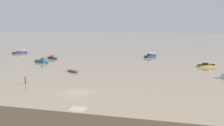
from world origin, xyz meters
name	(u,v)px	position (x,y,z in m)	size (l,w,h in m)	color
ground_plane	(78,93)	(0.00, 0.00, 0.00)	(800.00, 800.00, 0.00)	tan
sailboat_moored_0	(20,53)	(-44.82, 50.68, 0.28)	(5.11, 5.58, 6.48)	navy
sailboat_moored_1	(150,56)	(2.58, 51.34, 0.31)	(4.52, 6.50, 7.05)	navy
sailboat_moored_3	(52,58)	(-25.27, 38.90, 0.23)	(4.97, 3.55, 5.41)	navy
rowboat_moored_1	(73,71)	(-8.69, 17.45, 0.14)	(3.48, 2.63, 0.53)	#197084
sailboat_moored_4	(206,66)	(19.05, 34.19, 0.25)	(5.34, 3.45, 5.74)	gold
motorboat_moored_2	(44,62)	(-22.86, 29.59, 0.30)	(5.52, 4.09, 2.01)	#197084
mooring_post_near	(25,80)	(-11.04, 3.15, 0.70)	(0.22, 0.22, 1.63)	#3C3323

